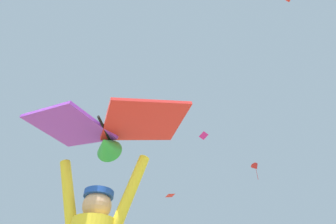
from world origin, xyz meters
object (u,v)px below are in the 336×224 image
at_px(held_stunt_kite, 107,131).
at_px(distant_kite_red_mid_left, 256,167).
at_px(distant_kite_magenta_high_left, 203,136).
at_px(distant_kite_red_low_left, 170,195).

height_order(held_stunt_kite, distant_kite_red_mid_left, distant_kite_red_mid_left).
xyz_separation_m(distant_kite_magenta_high_left, distant_kite_red_low_left, (-1.80, -5.33, -8.87)).
relative_size(held_stunt_kite, distant_kite_red_mid_left, 0.70).
height_order(distant_kite_red_low_left, distant_kite_red_mid_left, distant_kite_red_mid_left).
xyz_separation_m(distant_kite_magenta_high_left, distant_kite_red_mid_left, (4.18, 6.91, -1.69)).
xyz_separation_m(distant_kite_red_low_left, distant_kite_red_mid_left, (5.97, 12.24, 7.18)).
bearing_deg(distant_kite_red_low_left, distant_kite_magenta_high_left, 71.35).
bearing_deg(distant_kite_red_mid_left, distant_kite_magenta_high_left, -121.14).
bearing_deg(distant_kite_red_low_left, held_stunt_kite, -66.61).
height_order(held_stunt_kite, distant_kite_red_low_left, distant_kite_red_low_left).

